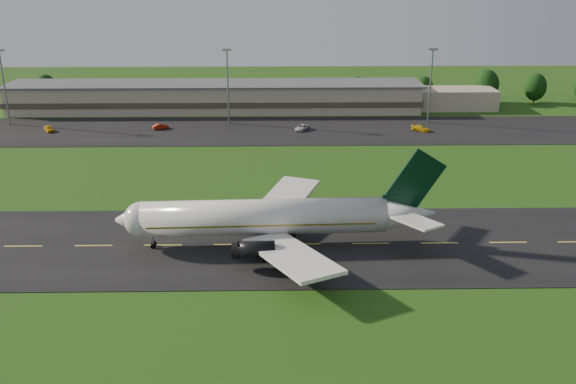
{
  "coord_description": "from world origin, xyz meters",
  "views": [
    {
      "loc": [
        18.08,
        -92.78,
        42.68
      ],
      "look_at": [
        19.95,
        8.0,
        6.0
      ],
      "focal_mm": 40.0,
      "sensor_mm": 36.0,
      "label": 1
    }
  ],
  "objects_px": {
    "light_mast_east": "(431,77)",
    "light_mast_centre": "(228,77)",
    "airliner": "(270,218)",
    "light_mast_west": "(3,78)",
    "service_vehicle_c": "(302,127)",
    "terminal": "(237,97)",
    "service_vehicle_a": "(49,129)",
    "service_vehicle_d": "(421,128)",
    "service_vehicle_b": "(161,126)"
  },
  "relations": [
    {
      "from": "light_mast_west",
      "to": "service_vehicle_c",
      "type": "height_order",
      "value": "light_mast_west"
    },
    {
      "from": "light_mast_east",
      "to": "service_vehicle_b",
      "type": "height_order",
      "value": "light_mast_east"
    },
    {
      "from": "terminal",
      "to": "light_mast_east",
      "type": "bearing_deg",
      "value": -16.8
    },
    {
      "from": "light_mast_centre",
      "to": "service_vehicle_c",
      "type": "distance_m",
      "value": 24.44
    },
    {
      "from": "light_mast_west",
      "to": "service_vehicle_d",
      "type": "distance_m",
      "value": 112.13
    },
    {
      "from": "service_vehicle_d",
      "to": "light_mast_west",
      "type": "bearing_deg",
      "value": 118.44
    },
    {
      "from": "light_mast_east",
      "to": "service_vehicle_b",
      "type": "relative_size",
      "value": 4.77
    },
    {
      "from": "service_vehicle_c",
      "to": "service_vehicle_d",
      "type": "relative_size",
      "value": 1.03
    },
    {
      "from": "light_mast_west",
      "to": "service_vehicle_c",
      "type": "xyz_separation_m",
      "value": [
        79.81,
        -7.92,
        -11.91
      ]
    },
    {
      "from": "terminal",
      "to": "light_mast_east",
      "type": "relative_size",
      "value": 7.13
    },
    {
      "from": "airliner",
      "to": "terminal",
      "type": "height_order",
      "value": "airliner"
    },
    {
      "from": "terminal",
      "to": "light_mast_centre",
      "type": "bearing_deg",
      "value": -94.95
    },
    {
      "from": "terminal",
      "to": "light_mast_centre",
      "type": "distance_m",
      "value": 18.45
    },
    {
      "from": "light_mast_west",
      "to": "service_vehicle_c",
      "type": "distance_m",
      "value": 81.08
    },
    {
      "from": "light_mast_east",
      "to": "airliner",
      "type": "bearing_deg",
      "value": -118.28
    },
    {
      "from": "light_mast_west",
      "to": "terminal",
      "type": "bearing_deg",
      "value": 14.76
    },
    {
      "from": "light_mast_west",
      "to": "light_mast_east",
      "type": "height_order",
      "value": "same"
    },
    {
      "from": "airliner",
      "to": "service_vehicle_b",
      "type": "bearing_deg",
      "value": 109.79
    },
    {
      "from": "airliner",
      "to": "service_vehicle_a",
      "type": "relative_size",
      "value": 11.57
    },
    {
      "from": "light_mast_east",
      "to": "service_vehicle_a",
      "type": "height_order",
      "value": "light_mast_east"
    },
    {
      "from": "service_vehicle_d",
      "to": "service_vehicle_a",
      "type": "bearing_deg",
      "value": 122.5
    },
    {
      "from": "terminal",
      "to": "service_vehicle_a",
      "type": "bearing_deg",
      "value": -153.25
    },
    {
      "from": "service_vehicle_c",
      "to": "light_mast_east",
      "type": "bearing_deg",
      "value": 41.59
    },
    {
      "from": "terminal",
      "to": "service_vehicle_c",
      "type": "height_order",
      "value": "terminal"
    },
    {
      "from": "light_mast_east",
      "to": "service_vehicle_c",
      "type": "relative_size",
      "value": 3.91
    },
    {
      "from": "airliner",
      "to": "service_vehicle_b",
      "type": "height_order",
      "value": "airliner"
    },
    {
      "from": "terminal",
      "to": "light_mast_east",
      "type": "xyz_separation_m",
      "value": [
        53.6,
        -16.18,
        8.75
      ]
    },
    {
      "from": "service_vehicle_c",
      "to": "service_vehicle_d",
      "type": "bearing_deg",
      "value": 26.16
    },
    {
      "from": "light_mast_west",
      "to": "service_vehicle_a",
      "type": "height_order",
      "value": "light_mast_west"
    },
    {
      "from": "service_vehicle_c",
      "to": "terminal",
      "type": "bearing_deg",
      "value": 156.28
    },
    {
      "from": "airliner",
      "to": "service_vehicle_a",
      "type": "bearing_deg",
      "value": 127.08
    },
    {
      "from": "terminal",
      "to": "light_mast_east",
      "type": "height_order",
      "value": "light_mast_east"
    },
    {
      "from": "airliner",
      "to": "light_mast_east",
      "type": "height_order",
      "value": "light_mast_east"
    },
    {
      "from": "airliner",
      "to": "service_vehicle_d",
      "type": "xyz_separation_m",
      "value": [
        39.12,
        70.54,
        -3.83
      ]
    },
    {
      "from": "terminal",
      "to": "service_vehicle_c",
      "type": "xyz_separation_m",
      "value": [
        18.41,
        -24.1,
        -3.17
      ]
    },
    {
      "from": "service_vehicle_a",
      "to": "light_mast_centre",
      "type": "bearing_deg",
      "value": -24.85
    },
    {
      "from": "light_mast_east",
      "to": "service_vehicle_a",
      "type": "bearing_deg",
      "value": -175.46
    },
    {
      "from": "service_vehicle_c",
      "to": "service_vehicle_d",
      "type": "distance_m",
      "value": 31.33
    },
    {
      "from": "service_vehicle_a",
      "to": "service_vehicle_c",
      "type": "xyz_separation_m",
      "value": [
        66.53,
        0.16,
        -0.03
      ]
    },
    {
      "from": "light_mast_centre",
      "to": "light_mast_east",
      "type": "bearing_deg",
      "value": 0.0
    },
    {
      "from": "terminal",
      "to": "light_mast_west",
      "type": "distance_m",
      "value": 64.1
    },
    {
      "from": "light_mast_west",
      "to": "service_vehicle_c",
      "type": "bearing_deg",
      "value": -5.67
    },
    {
      "from": "light_mast_west",
      "to": "light_mast_centre",
      "type": "bearing_deg",
      "value": 0.0
    },
    {
      "from": "light_mast_centre",
      "to": "airliner",
      "type": "bearing_deg",
      "value": -81.48
    },
    {
      "from": "light_mast_east",
      "to": "service_vehicle_c",
      "type": "distance_m",
      "value": 37.99
    },
    {
      "from": "terminal",
      "to": "service_vehicle_d",
      "type": "distance_m",
      "value": 56.0
    },
    {
      "from": "service_vehicle_b",
      "to": "service_vehicle_c",
      "type": "bearing_deg",
      "value": -120.22
    },
    {
      "from": "service_vehicle_a",
      "to": "service_vehicle_b",
      "type": "bearing_deg",
      "value": -30.69
    },
    {
      "from": "light_mast_east",
      "to": "light_mast_centre",
      "type": "bearing_deg",
      "value": 180.0
    },
    {
      "from": "light_mast_centre",
      "to": "service_vehicle_a",
      "type": "distance_m",
      "value": 48.88
    }
  ]
}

